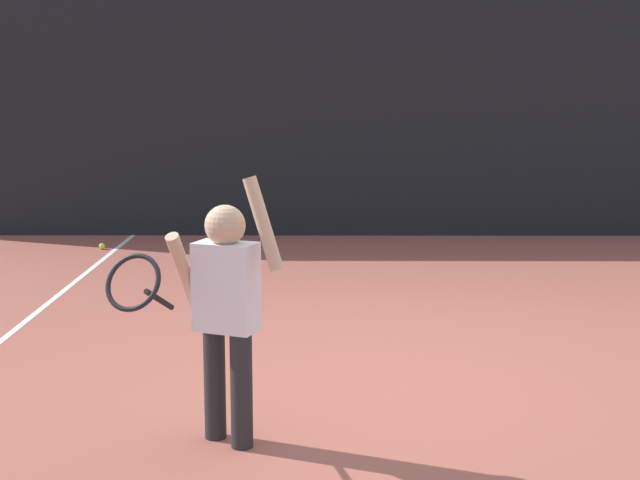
% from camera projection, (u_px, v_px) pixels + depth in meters
% --- Properties ---
extents(ground_plane, '(20.00, 20.00, 0.00)m').
position_uv_depth(ground_plane, '(395.00, 383.00, 5.53)').
color(ground_plane, '#9E5142').
extents(court_line_sideline, '(0.05, 9.00, 0.00)m').
position_uv_depth(court_line_sideline, '(7.00, 336.00, 6.53)').
color(court_line_sideline, white).
rests_on(court_line_sideline, ground).
extents(back_fence_windscreen, '(10.09, 0.08, 3.46)m').
position_uv_depth(back_fence_windscreen, '(362.00, 87.00, 10.57)').
color(back_fence_windscreen, black).
rests_on(back_fence_windscreen, ground).
extents(fence_post_1, '(0.09, 0.09, 3.61)m').
position_uv_depth(fence_post_1, '(221.00, 81.00, 10.63)').
color(fence_post_1, slate).
rests_on(fence_post_1, ground).
extents(fence_post_2, '(0.09, 0.09, 3.61)m').
position_uv_depth(fence_post_2, '(502.00, 81.00, 10.61)').
color(fence_post_2, slate).
rests_on(fence_post_2, ground).
extents(tennis_player, '(0.86, 0.56, 1.35)m').
position_uv_depth(tennis_player, '(223.00, 302.00, 4.48)').
color(tennis_player, '#232326').
rests_on(tennis_player, ground).
extents(tennis_ball_2, '(0.07, 0.07, 0.07)m').
position_uv_depth(tennis_ball_2, '(102.00, 246.00, 9.94)').
color(tennis_ball_2, '#CCE033').
rests_on(tennis_ball_2, ground).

